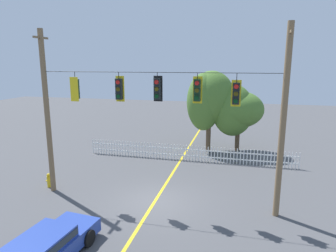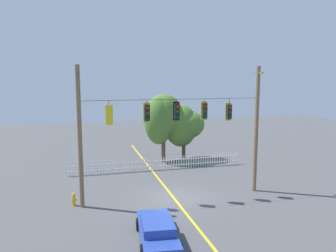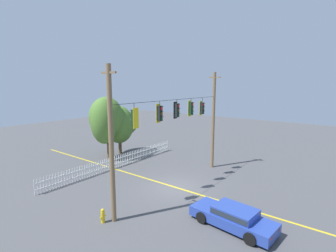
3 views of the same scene
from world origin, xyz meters
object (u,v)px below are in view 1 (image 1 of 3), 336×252
at_px(autumn_maple_mid, 235,110).
at_px(parked_car, 44,249).
at_px(autumn_maple_near_fence, 208,99).
at_px(traffic_signal_northbound_secondary, 236,93).
at_px(traffic_signal_eastbound_side, 157,89).
at_px(fire_hydrant, 49,180).
at_px(traffic_signal_northbound_primary, 76,89).
at_px(traffic_signal_westbound_side, 197,90).
at_px(traffic_signal_southbound_primary, 119,89).

distance_m(autumn_maple_mid, parked_car, 16.93).
bearing_deg(autumn_maple_near_fence, traffic_signal_northbound_secondary, -77.15).
xyz_separation_m(traffic_signal_eastbound_side, fire_hydrant, (-6.54, 0.33, -5.35)).
xyz_separation_m(traffic_signal_northbound_primary, autumn_maple_near_fence, (5.66, 9.77, -1.52)).
height_order(traffic_signal_northbound_secondary, autumn_maple_near_fence, traffic_signal_northbound_secondary).
xyz_separation_m(autumn_maple_near_fence, fire_hydrant, (-7.93, -9.42, -3.74)).
height_order(traffic_signal_westbound_side, autumn_maple_near_fence, traffic_signal_westbound_side).
relative_size(traffic_signal_northbound_primary, traffic_signal_westbound_side, 1.04).
bearing_deg(fire_hydrant, traffic_signal_southbound_primary, -4.09).
height_order(traffic_signal_eastbound_side, autumn_maple_mid, traffic_signal_eastbound_side).
distance_m(traffic_signal_northbound_secondary, autumn_maple_near_fence, 10.10).
height_order(traffic_signal_northbound_primary, parked_car, traffic_signal_northbound_primary).
bearing_deg(traffic_signal_eastbound_side, traffic_signal_westbound_side, 0.01).
bearing_deg(traffic_signal_northbound_primary, parked_car, -73.12).
bearing_deg(autumn_maple_near_fence, traffic_signal_westbound_side, -87.11).
xyz_separation_m(traffic_signal_eastbound_side, traffic_signal_westbound_side, (1.88, 0.00, -0.02)).
bearing_deg(autumn_maple_near_fence, traffic_signal_northbound_primary, -120.11).
height_order(traffic_signal_southbound_primary, parked_car, traffic_signal_southbound_primary).
relative_size(traffic_signal_southbound_primary, fire_hydrant, 1.75).
distance_m(traffic_signal_southbound_primary, traffic_signal_eastbound_side, 1.93).
xyz_separation_m(autumn_maple_near_fence, autumn_maple_mid, (2.09, 0.24, -0.79)).
relative_size(autumn_maple_mid, fire_hydrant, 6.52).
height_order(traffic_signal_northbound_primary, autumn_maple_near_fence, traffic_signal_northbound_primary).
bearing_deg(autumn_maple_near_fence, fire_hydrant, -130.11).
distance_m(traffic_signal_northbound_primary, autumn_maple_mid, 12.87).
distance_m(autumn_maple_near_fence, autumn_maple_mid, 2.25).
height_order(traffic_signal_southbound_primary, traffic_signal_westbound_side, same).
relative_size(traffic_signal_southbound_primary, traffic_signal_northbound_secondary, 0.96).
bearing_deg(parked_car, traffic_signal_southbound_primary, 83.25).
xyz_separation_m(traffic_signal_northbound_primary, fire_hydrant, (-2.27, 0.35, -5.25)).
bearing_deg(traffic_signal_eastbound_side, autumn_maple_mid, 70.77).
relative_size(traffic_signal_northbound_secondary, autumn_maple_mid, 0.28).
xyz_separation_m(parked_car, fire_hydrant, (-3.95, 5.90, -0.20)).
relative_size(traffic_signal_eastbound_side, fire_hydrant, 1.67).
bearing_deg(autumn_maple_mid, traffic_signal_southbound_primary, -118.45).
xyz_separation_m(autumn_maple_mid, fire_hydrant, (-10.02, -9.66, -2.94)).
relative_size(autumn_maple_near_fence, parked_car, 1.35).
relative_size(traffic_signal_northbound_primary, traffic_signal_eastbound_side, 1.07).
bearing_deg(traffic_signal_westbound_side, traffic_signal_eastbound_side, -179.99).
distance_m(traffic_signal_northbound_secondary, parked_car, 9.73).
height_order(traffic_signal_eastbound_side, fire_hydrant, traffic_signal_eastbound_side).
bearing_deg(fire_hydrant, traffic_signal_westbound_side, -2.24).
bearing_deg(traffic_signal_westbound_side, parked_car, -128.73).
height_order(traffic_signal_eastbound_side, parked_car, traffic_signal_eastbound_side).
xyz_separation_m(traffic_signal_northbound_primary, traffic_signal_westbound_side, (6.16, 0.02, 0.07)).
distance_m(traffic_signal_northbound_primary, traffic_signal_eastbound_side, 4.27).
xyz_separation_m(traffic_signal_southbound_primary, traffic_signal_eastbound_side, (1.93, -0.00, 0.05)).
bearing_deg(traffic_signal_westbound_side, autumn_maple_near_fence, 92.89).
height_order(autumn_maple_near_fence, fire_hydrant, autumn_maple_near_fence).
xyz_separation_m(autumn_maple_mid, parked_car, (-6.07, -15.56, -2.74)).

